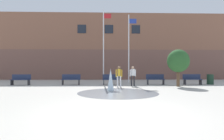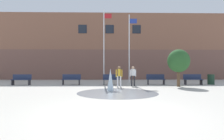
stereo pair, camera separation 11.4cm
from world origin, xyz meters
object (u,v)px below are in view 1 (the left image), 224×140
(flagpole_left, at_px, (104,44))
(street_tree_near_building, at_px, (178,61))
(park_bench_left_of_flagpoles, at_px, (71,79))
(flagpole_right, at_px, (129,47))
(teen_by_trashcan, at_px, (133,74))
(adult_near_bench, at_px, (119,75))
(park_bench_under_left_flagpole, at_px, (112,79))
(park_bench_near_trashcan, at_px, (192,79))
(trash_can, at_px, (210,79))
(park_bench_far_left, at_px, (21,79))
(park_bench_under_right_flagpole, at_px, (155,79))

(flagpole_left, xyz_separation_m, street_tree_near_building, (5.92, -3.36, -1.82))
(park_bench_left_of_flagpoles, relative_size, flagpole_right, 0.24)
(teen_by_trashcan, relative_size, adult_near_bench, 1.00)
(park_bench_under_left_flagpole, relative_size, flagpole_left, 0.22)
(teen_by_trashcan, bearing_deg, street_tree_near_building, 68.27)
(park_bench_under_left_flagpole, distance_m, park_bench_near_trashcan, 7.12)
(park_bench_near_trashcan, bearing_deg, flagpole_left, 167.39)
(flagpole_right, xyz_separation_m, street_tree_near_building, (3.45, -3.36, -1.57))
(adult_near_bench, relative_size, trash_can, 1.77)
(park_bench_under_left_flagpole, bearing_deg, adult_near_bench, -76.12)
(park_bench_far_left, bearing_deg, flagpole_right, 10.98)
(flagpole_left, bearing_deg, park_bench_under_left_flagpole, -68.08)
(park_bench_under_right_flagpole, xyz_separation_m, teen_by_trashcan, (-2.20, -1.38, 0.45))
(park_bench_far_left, xyz_separation_m, adult_near_bench, (8.27, -1.94, 0.45))
(park_bench_near_trashcan, distance_m, street_tree_near_building, 2.93)
(park_bench_far_left, distance_m, flagpole_right, 10.17)
(park_bench_under_right_flagpole, relative_size, teen_by_trashcan, 1.01)
(park_bench_left_of_flagpoles, bearing_deg, flagpole_right, 17.93)
(adult_near_bench, bearing_deg, flagpole_right, -20.33)
(park_bench_left_of_flagpoles, distance_m, street_tree_near_building, 9.02)
(park_bench_under_right_flagpole, distance_m, flagpole_left, 5.90)
(flagpole_left, bearing_deg, park_bench_under_right_flagpole, -19.87)
(adult_near_bench, height_order, flagpole_right, flagpole_right)
(flagpole_left, height_order, street_tree_near_building, flagpole_left)
(park_bench_under_left_flagpole, distance_m, park_bench_under_right_flagpole, 3.86)
(park_bench_far_left, bearing_deg, park_bench_left_of_flagpoles, 1.86)
(park_bench_under_right_flagpole, bearing_deg, trash_can, -0.15)
(adult_near_bench, bearing_deg, flagpole_left, 15.67)
(trash_can, bearing_deg, street_tree_near_building, -154.72)
(park_bench_left_of_flagpoles, height_order, park_bench_near_trashcan, same)
(flagpole_right, bearing_deg, park_bench_left_of_flagpoles, -162.07)
(teen_by_trashcan, relative_size, street_tree_near_building, 0.55)
(park_bench_left_of_flagpoles, xyz_separation_m, adult_near_bench, (4.03, -2.08, 0.45))
(park_bench_under_right_flagpole, xyz_separation_m, park_bench_near_trashcan, (3.26, -0.10, 0.00))
(park_bench_left_of_flagpoles, height_order, adult_near_bench, adult_near_bench)
(park_bench_under_right_flagpole, relative_size, park_bench_near_trashcan, 1.00)
(flagpole_left, bearing_deg, street_tree_near_building, -29.63)
(flagpole_right, height_order, trash_can, flagpole_right)
(park_bench_under_right_flagpole, distance_m, teen_by_trashcan, 2.64)
(flagpole_right, xyz_separation_m, trash_can, (7.04, -1.67, -3.12))
(street_tree_near_building, bearing_deg, trash_can, 25.28)
(park_bench_far_left, distance_m, park_bench_left_of_flagpoles, 4.24)
(teen_by_trashcan, distance_m, flagpole_left, 4.81)
(park_bench_far_left, bearing_deg, trash_can, 0.61)
(park_bench_under_left_flagpole, xyz_separation_m, teen_by_trashcan, (1.65, -1.23, 0.45))
(flagpole_left, distance_m, street_tree_near_building, 7.04)
(park_bench_far_left, xyz_separation_m, park_bench_under_right_flagpole, (11.64, 0.19, 0.00))
(trash_can, bearing_deg, teen_by_trashcan, -169.13)
(park_bench_near_trashcan, relative_size, flagpole_right, 0.24)
(park_bench_near_trashcan, distance_m, trash_can, 1.67)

